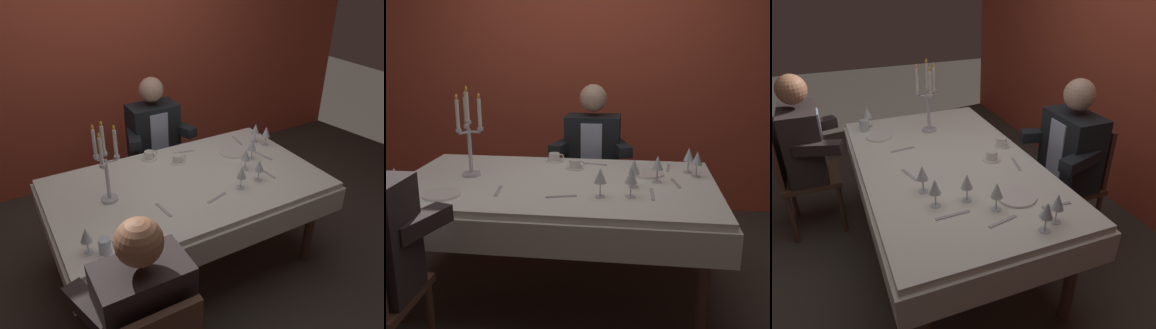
# 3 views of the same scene
# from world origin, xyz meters

# --- Properties ---
(ground_plane) EXTENTS (12.00, 12.00, 0.00)m
(ground_plane) POSITION_xyz_m (0.00, 0.00, 0.00)
(ground_plane) COLOR #3C352F
(back_wall) EXTENTS (6.00, 0.12, 2.70)m
(back_wall) POSITION_xyz_m (0.00, 1.66, 1.35)
(back_wall) COLOR #C44A33
(back_wall) RESTS_ON ground_plane
(dining_table) EXTENTS (1.94, 1.14, 0.74)m
(dining_table) POSITION_xyz_m (0.00, 0.00, 0.62)
(dining_table) COLOR white
(dining_table) RESTS_ON ground_plane
(candelabra) EXTENTS (0.15, 0.17, 0.56)m
(candelabra) POSITION_xyz_m (-0.55, 0.04, 0.99)
(candelabra) COLOR silver
(candelabra) RESTS_ON dining_table
(dinner_plate_0) EXTENTS (0.23, 0.23, 0.01)m
(dinner_plate_0) POSITION_xyz_m (0.54, 0.21, 0.75)
(dinner_plate_0) COLOR white
(dinner_plate_0) RESTS_ON dining_table
(dinner_plate_1) EXTENTS (0.20, 0.20, 0.01)m
(dinner_plate_1) POSITION_xyz_m (-0.58, -0.34, 0.75)
(dinner_plate_1) COLOR white
(dinner_plate_1) RESTS_ON dining_table
(wine_glass_0) EXTENTS (0.07, 0.07, 0.16)m
(wine_glass_0) POSITION_xyz_m (0.29, -0.25, 0.86)
(wine_glass_0) COLOR silver
(wine_glass_0) RESTS_ON dining_table
(wine_glass_1) EXTENTS (0.07, 0.07, 0.16)m
(wine_glass_1) POSITION_xyz_m (0.60, 0.06, 0.86)
(wine_glass_1) COLOR silver
(wine_glass_1) RESTS_ON dining_table
(wine_glass_2) EXTENTS (0.07, 0.07, 0.16)m
(wine_glass_2) POSITION_xyz_m (0.81, 0.28, 0.85)
(wine_glass_2) COLOR silver
(wine_glass_2) RESTS_ON dining_table
(wine_glass_3) EXTENTS (0.07, 0.07, 0.16)m
(wine_glass_3) POSITION_xyz_m (0.45, -0.23, 0.86)
(wine_glass_3) COLOR silver
(wine_glass_3) RESTS_ON dining_table
(wine_glass_4) EXTENTS (0.07, 0.07, 0.16)m
(wine_glass_4) POSITION_xyz_m (0.85, 0.19, 0.85)
(wine_glass_4) COLOR silver
(wine_glass_4) RESTS_ON dining_table
(wine_glass_5) EXTENTS (0.07, 0.07, 0.16)m
(wine_glass_5) POSITION_xyz_m (0.46, -0.05, 0.85)
(wine_glass_5) COLOR silver
(wine_glass_5) RESTS_ON dining_table
(wine_glass_6) EXTENTS (0.07, 0.07, 0.16)m
(wine_glass_6) POSITION_xyz_m (-0.81, -0.38, 0.85)
(wine_glass_6) COLOR silver
(wine_glass_6) RESTS_ON dining_table
(water_tumbler_0) EXTENTS (0.07, 0.07, 0.09)m
(water_tumbler_0) POSITION_xyz_m (-0.73, -0.43, 0.79)
(water_tumbler_0) COLOR silver
(water_tumbler_0) RESTS_ON dining_table
(coffee_cup_0) EXTENTS (0.13, 0.12, 0.06)m
(coffee_cup_0) POSITION_xyz_m (0.08, 0.28, 0.77)
(coffee_cup_0) COLOR white
(coffee_cup_0) RESTS_ON dining_table
(coffee_cup_1) EXTENTS (0.13, 0.12, 0.06)m
(coffee_cup_1) POSITION_xyz_m (-0.09, 0.44, 0.77)
(coffee_cup_1) COLOR white
(coffee_cup_1) RESTS_ON dining_table
(spoon_0) EXTENTS (0.04, 0.17, 0.01)m
(spoon_0) POSITION_xyz_m (-0.29, -0.23, 0.74)
(spoon_0) COLOR #B7B7BC
(spoon_0) RESTS_ON dining_table
(knife_1) EXTENTS (0.02, 0.19, 0.01)m
(knife_1) POSITION_xyz_m (0.57, -0.18, 0.74)
(knife_1) COLOR #B7B7BC
(knife_1) RESTS_ON dining_table
(fork_2) EXTENTS (0.05, 0.17, 0.01)m
(fork_2) POSITION_xyz_m (0.71, 0.04, 0.74)
(fork_2) COLOR #B7B7BC
(fork_2) RESTS_ON dining_table
(spoon_3) EXTENTS (0.04, 0.17, 0.01)m
(spoon_3) POSITION_xyz_m (0.69, 0.37, 0.74)
(spoon_3) COLOR #B7B7BC
(spoon_3) RESTS_ON dining_table
(spoon_4) EXTENTS (0.17, 0.06, 0.01)m
(spoon_4) POSITION_xyz_m (0.08, -0.28, 0.74)
(spoon_4) COLOR #B7B7BC
(spoon_4) RESTS_ON dining_table
(spoon_5) EXTENTS (0.17, 0.05, 0.01)m
(spoon_5) POSITION_xyz_m (0.20, 0.40, 0.74)
(spoon_5) COLOR #B7B7BC
(spoon_5) RESTS_ON dining_table
(seated_diner_1) EXTENTS (0.63, 0.48, 1.24)m
(seated_diner_1) POSITION_xyz_m (0.14, 0.89, 0.74)
(seated_diner_1) COLOR brown
(seated_diner_1) RESTS_ON ground_plane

